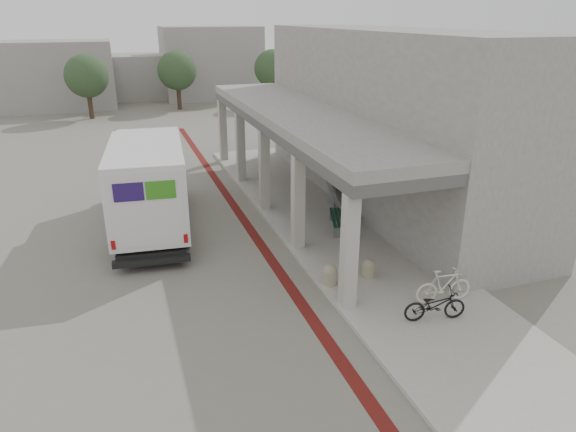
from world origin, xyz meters
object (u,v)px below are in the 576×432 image
object	(u,v)px
bench	(337,220)
bicycle_cream	(444,286)
bicycle_black	(435,305)
fedex_truck	(149,182)
utility_cabinet	(336,192)

from	to	relation	value
bench	bicycle_cream	xyz separation A→B (m)	(0.66, -5.70, 0.16)
bench	bicycle_black	size ratio (longest dim) A/B	1.21
bicycle_black	fedex_truck	bearing A→B (deg)	45.33
bench	utility_cabinet	size ratio (longest dim) A/B	1.85
fedex_truck	bicycle_black	size ratio (longest dim) A/B	4.92
fedex_truck	bench	world-z (taller)	fedex_truck
utility_cabinet	bicycle_black	size ratio (longest dim) A/B	0.65
utility_cabinet	bicycle_cream	xyz separation A→B (m)	(-0.34, -8.10, -0.05)
bench	bicycle_cream	distance (m)	5.74
fedex_truck	bicycle_cream	distance (m)	11.01
bench	bicycle_black	xyz separation A→B (m)	(-0.09, -6.41, 0.10)
fedex_truck	bicycle_black	bearing A→B (deg)	-49.84
fedex_truck	bicycle_cream	bearing A→B (deg)	-44.55
fedex_truck	bicycle_black	distance (m)	11.12
bench	bicycle_black	distance (m)	6.41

